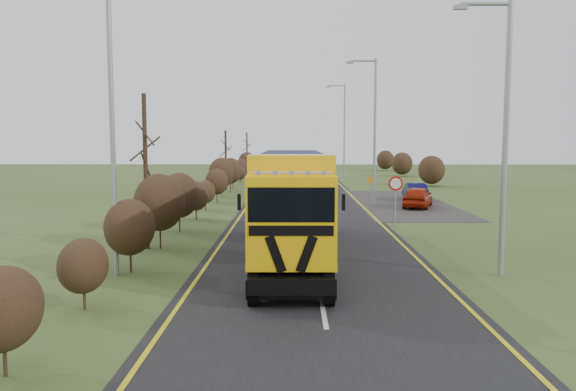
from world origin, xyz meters
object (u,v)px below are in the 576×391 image
Objects in this scene: car_red_hatchback at (418,197)px; speed_sign at (395,192)px; lorry at (292,197)px; streetlight_near at (503,127)px; car_blue_sedan at (415,192)px.

car_red_hatchback is 8.80m from speed_sign.
speed_sign is (-2.92, -8.22, 1.11)m from car_red_hatchback.
streetlight_near reaches higher than lorry.
speed_sign is (-1.50, 9.62, -2.88)m from streetlight_near.
streetlight_near is (-1.42, -17.84, 3.99)m from car_red_hatchback.
car_blue_sedan is 13.21m from speed_sign.
speed_sign is at bearing 98.86° from streetlight_near.
streetlight_near reaches higher than car_red_hatchback.
car_red_hatchback is (7.92, 14.80, -1.53)m from lorry.
car_blue_sedan is at bearing 84.40° from streetlight_near.
speed_sign is at bearing 52.52° from lorry.
lorry is at bearing 154.91° from streetlight_near.
car_red_hatchback is at bearing 82.46° from car_blue_sedan.
streetlight_near reaches higher than speed_sign.
car_blue_sedan is (0.76, 4.41, -0.06)m from car_red_hatchback.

